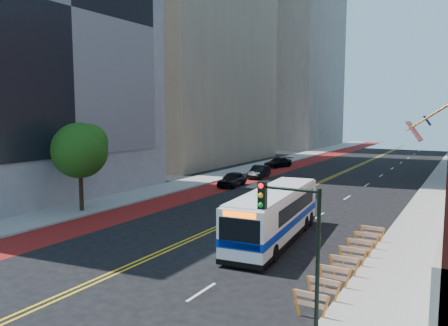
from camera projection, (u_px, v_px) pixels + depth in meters
name	position (u px, v px, depth m)	size (l,w,h in m)	color
ground	(145.00, 259.00, 22.61)	(160.00, 160.00, 0.00)	black
sidewalk_left	(228.00, 173.00, 54.37)	(4.00, 140.00, 0.15)	gray
sidewalk_right	(443.00, 190.00, 42.43)	(4.00, 140.00, 0.15)	gray
bus_lane_paint	(256.00, 176.00, 52.44)	(3.60, 140.00, 0.01)	maroon
center_line_inner	(321.00, 181.00, 48.50)	(0.14, 140.00, 0.01)	gold
center_line_outer	(324.00, 182.00, 48.32)	(0.14, 140.00, 0.01)	gold
lane_dashes	(381.00, 176.00, 52.90)	(0.14, 98.20, 0.01)	silver
grey_building_left	(16.00, 27.00, 38.18)	(14.10, 24.00, 30.00)	gray
midrise_left_far	(287.00, 1.00, 97.92)	(20.00, 26.00, 65.00)	slate
construction_barriers	(348.00, 259.00, 20.70)	(1.42, 10.91, 1.00)	orange
street_tree	(81.00, 148.00, 32.84)	(4.20, 4.20, 6.70)	black
traffic_signal	(292.00, 229.00, 14.48)	(2.21, 0.34, 5.07)	black
transit_bus	(275.00, 214.00, 25.88)	(3.58, 11.32, 3.06)	white
car_a	(232.00, 179.00, 45.04)	(1.77, 4.39, 1.50)	black
car_b	(259.00, 172.00, 51.03)	(1.53, 4.38, 1.44)	black
car_c	(278.00, 163.00, 60.99)	(1.88, 4.62, 1.34)	black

